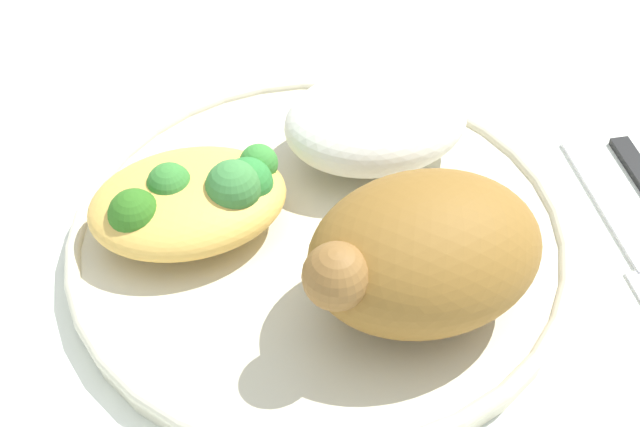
{
  "coord_description": "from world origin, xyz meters",
  "views": [
    {
      "loc": [
        0.09,
        0.31,
        0.35
      ],
      "look_at": [
        0.0,
        0.0,
        0.03
      ],
      "focal_mm": 47.54,
      "sensor_mm": 36.0,
      "label": 1
    }
  ],
  "objects_px": {
    "mac_cheese_with_broccoli": "(194,198)",
    "plate": "(320,236)",
    "rice_pile": "(376,121)",
    "fork": "(622,232)",
    "roasted_chicken": "(422,253)"
  },
  "relations": [
    {
      "from": "plate",
      "to": "rice_pile",
      "type": "bearing_deg",
      "value": -134.48
    },
    {
      "from": "plate",
      "to": "fork",
      "type": "xyz_separation_m",
      "value": [
        -0.17,
        0.04,
        -0.01
      ]
    },
    {
      "from": "mac_cheese_with_broccoli",
      "to": "plate",
      "type": "bearing_deg",
      "value": 160.47
    },
    {
      "from": "mac_cheese_with_broccoli",
      "to": "fork",
      "type": "height_order",
      "value": "mac_cheese_with_broccoli"
    },
    {
      "from": "plate",
      "to": "fork",
      "type": "relative_size",
      "value": 1.93
    },
    {
      "from": "plate",
      "to": "roasted_chicken",
      "type": "distance_m",
      "value": 0.08
    },
    {
      "from": "mac_cheese_with_broccoli",
      "to": "rice_pile",
      "type": "bearing_deg",
      "value": -166.07
    },
    {
      "from": "rice_pile",
      "to": "roasted_chicken",
      "type": "bearing_deg",
      "value": 80.76
    },
    {
      "from": "plate",
      "to": "mac_cheese_with_broccoli",
      "type": "distance_m",
      "value": 0.07
    },
    {
      "from": "plate",
      "to": "roasted_chicken",
      "type": "relative_size",
      "value": 2.27
    },
    {
      "from": "roasted_chicken",
      "to": "rice_pile",
      "type": "height_order",
      "value": "roasted_chicken"
    },
    {
      "from": "roasted_chicken",
      "to": "fork",
      "type": "xyz_separation_m",
      "value": [
        -0.13,
        -0.02,
        -0.05
      ]
    },
    {
      "from": "rice_pile",
      "to": "mac_cheese_with_broccoli",
      "type": "height_order",
      "value": "rice_pile"
    },
    {
      "from": "mac_cheese_with_broccoli",
      "to": "fork",
      "type": "distance_m",
      "value": 0.24
    },
    {
      "from": "plate",
      "to": "fork",
      "type": "distance_m",
      "value": 0.17
    }
  ]
}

